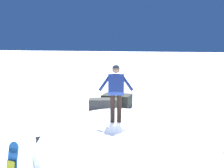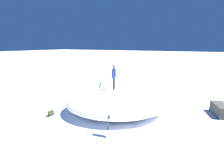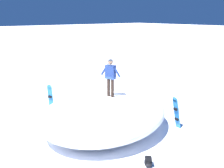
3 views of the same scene
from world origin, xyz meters
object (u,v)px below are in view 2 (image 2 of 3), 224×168
snowboarder_standing (114,75)px  backpack_near (51,113)px  snowboard_primary_upright (99,90)px  snowboard_secondary_upright (108,121)px  backpack_far (143,98)px

snowboarder_standing → backpack_near: bearing=-140.5°
snowboard_primary_upright → snowboard_secondary_upright: 6.31m
snowboard_secondary_upright → snowboarder_standing: bearing=112.6°
snowboard_secondary_upright → backpack_far: snowboard_secondary_upright is taller
snowboard_primary_upright → backpack_near: (-0.89, -4.55, -0.62)m
backpack_near → backpack_far: size_ratio=1.18×
snowboarder_standing → snowboard_secondary_upright: bearing=-67.4°
snowboarder_standing → backpack_near: 4.87m
snowboard_primary_upright → snowboard_secondary_upright: size_ratio=0.91×
snowboard_primary_upright → snowboard_secondary_upright: snowboard_secondary_upright is taller
snowboard_secondary_upright → backpack_near: (-4.61, 0.54, -0.70)m
snowboarder_standing → backpack_far: size_ratio=3.00×
backpack_near → snowboard_secondary_upright: bearing=-6.6°
snowboarder_standing → snowboard_secondary_upright: (1.35, -3.23, -1.70)m
snowboard_primary_upright → backpack_far: (3.40, 1.51, -0.64)m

